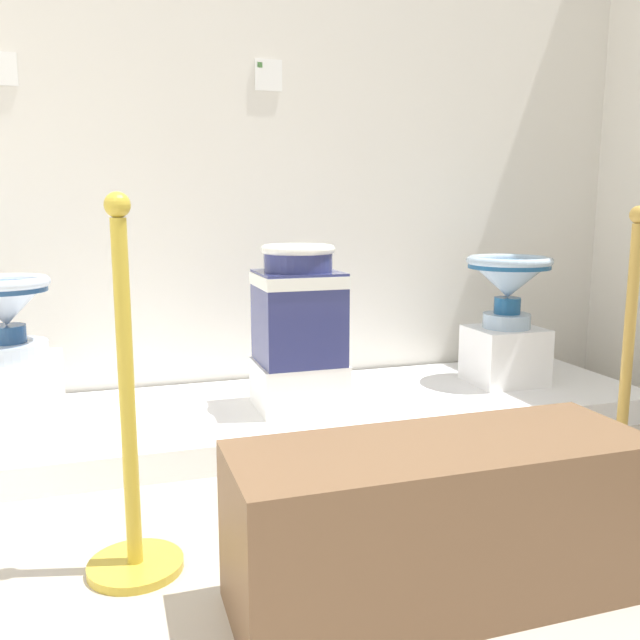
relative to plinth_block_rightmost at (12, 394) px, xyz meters
The scene contains 13 objects.
wall_back 1.69m from the plinth_block_rightmost, 23.93° to the left, with size 4.03×0.06×2.90m, color silver.
display_platform 1.10m from the plinth_block_rightmost, ahead, with size 3.23×0.87×0.11m, color white.
plinth_block_rightmost is the anchor object (origin of this frame).
antique_toilet_rightmost 0.33m from the plinth_block_rightmost, ahead, with size 0.33×0.33×0.31m.
plinth_block_slender_white 1.11m from the plinth_block_rightmost, ahead, with size 0.36×0.32×0.19m, color white.
antique_toilet_slender_white 1.15m from the plinth_block_rightmost, ahead, with size 0.34×0.33×0.49m.
plinth_block_squat_floral 2.15m from the plinth_block_rightmost, ahead, with size 0.33×0.29×0.27m, color white.
antique_toilet_squat_floral 2.18m from the plinth_block_rightmost, ahead, with size 0.39×0.39×0.34m.
info_placard_first 1.33m from the plinth_block_rightmost, 90.94° to the left, with size 0.13×0.01×0.13m.
info_placard_second 1.77m from the plinth_block_rightmost, 21.74° to the left, with size 0.13×0.01×0.14m.
stanchion_post_near_left 1.06m from the plinth_block_rightmost, 68.00° to the right, with size 0.25×0.25×0.98m.
stanchion_post_near_right 2.28m from the plinth_block_rightmost, 19.80° to the right, with size 0.24×0.24×0.95m.
museum_bench 1.73m from the plinth_block_rightmost, 50.62° to the right, with size 1.01×0.36×0.40m, color brown.
Camera 1 is at (1.19, -0.22, 0.95)m, focal length 37.39 mm.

